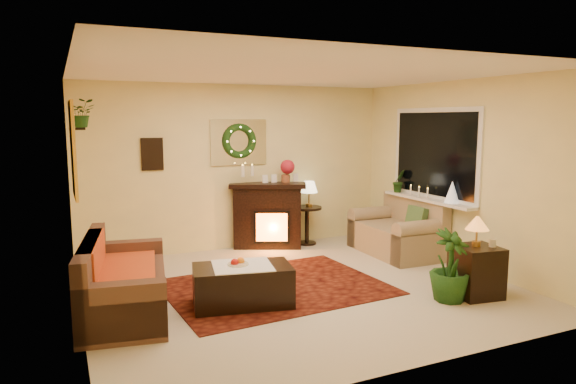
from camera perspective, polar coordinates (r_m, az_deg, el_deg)
name	(u,v)px	position (r m, az deg, el deg)	size (l,w,h in m)	color
floor	(300,288)	(6.43, 1.31, -10.61)	(5.00, 5.00, 0.00)	beige
ceiling	(300,72)	(6.11, 1.39, 13.15)	(5.00, 5.00, 0.00)	white
wall_back	(239,167)	(8.21, -5.49, 2.74)	(5.00, 5.00, 0.00)	#EFD88C
wall_front	(422,215)	(4.25, 14.64, -2.50)	(5.00, 5.00, 0.00)	#EFD88C
wall_left	(74,196)	(5.54, -22.64, -0.43)	(4.50, 4.50, 0.00)	#EFD88C
wall_right	(461,174)	(7.56, 18.69, 1.89)	(4.50, 4.50, 0.00)	#EFD88C
area_rug	(275,287)	(6.44, -1.40, -10.51)	(2.60, 1.95, 0.01)	maroon
sofa	(125,272)	(5.85, -17.65, -8.50)	(0.83, 1.88, 0.81)	brown
red_throw	(120,266)	(5.99, -18.12, -7.87)	(0.74, 1.20, 0.02)	red
fireplace	(267,214)	(8.26, -2.30, -2.45)	(1.07, 0.34, 0.98)	black
poinsettia	(288,167)	(8.25, -0.05, 2.80)	(0.23, 0.23, 0.23)	#AF1B2C
mantel_candle_a	(243,171)	(8.00, -5.06, 2.32)	(0.06, 0.06, 0.18)	silver
mantel_candle_b	(252,171)	(8.09, -4.01, 2.39)	(0.06, 0.06, 0.17)	white
mantel_mirror	(239,142)	(8.17, -5.48, 5.52)	(0.92, 0.02, 0.72)	white
wreath	(240,141)	(8.13, -5.39, 5.65)	(0.55, 0.55, 0.11)	#194719
wall_art	(152,154)	(7.84, -14.86, 4.09)	(0.32, 0.03, 0.48)	#381E11
gold_mirror	(73,149)	(5.80, -22.78, 4.39)	(0.03, 0.84, 1.00)	gold
hanging_plant	(83,127)	(6.54, -21.86, 6.72)	(0.33, 0.28, 0.36)	#194719
loveseat	(396,227)	(8.08, 11.88, -3.81)	(0.86, 1.49, 0.86)	tan
window_frame	(435,154)	(7.94, 15.99, 4.09)	(0.03, 1.86, 1.36)	white
window_glass	(434,154)	(7.93, 15.91, 4.09)	(0.02, 1.70, 1.22)	black
window_sill	(427,200)	(7.94, 15.22, -0.82)	(0.22, 1.86, 0.04)	white
mini_tree	(452,192)	(7.59, 17.77, -0.03)	(0.22, 0.22, 0.32)	white
sill_plant	(399,180)	(8.45, 12.21, 1.28)	(0.26, 0.21, 0.47)	#1C5422
side_table_round	(307,225)	(8.52, 2.12, -3.66)	(0.48, 0.48, 0.63)	black
lamp_cream	(309,192)	(8.44, 2.35, 0.05)	(0.28, 0.28, 0.43)	#FFEBB6
end_table_square	(476,274)	(6.46, 20.18, -8.51)	(0.49, 0.49, 0.60)	black
lamp_tiffany	(477,234)	(6.36, 20.23, -4.36)	(0.27, 0.27, 0.40)	#E1510B
coffee_table	(243,287)	(5.82, -5.07, -10.49)	(1.08, 0.59, 0.45)	black
fruit_bowl	(238,266)	(5.77, -5.56, -8.16)	(0.23, 0.23, 0.05)	beige
floor_palm	(450,262)	(6.15, 17.60, -7.47)	(1.38, 1.38, 2.46)	#174116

